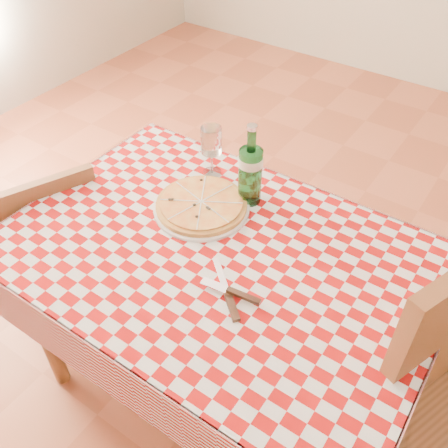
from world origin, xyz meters
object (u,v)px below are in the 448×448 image
(chair_far, at_px, (54,240))
(water_bottle, at_px, (251,165))
(dining_table, at_px, (218,274))
(wine_glass, at_px, (212,151))
(pizza_plate, at_px, (201,204))

(chair_far, distance_m, water_bottle, 0.88)
(dining_table, height_order, water_bottle, water_bottle)
(dining_table, distance_m, water_bottle, 0.36)
(water_bottle, bearing_deg, wine_glass, 164.47)
(chair_far, distance_m, wine_glass, 0.74)
(chair_far, xyz_separation_m, wine_glass, (0.49, 0.39, 0.39))
(dining_table, bearing_deg, chair_far, -173.95)
(chair_far, bearing_deg, pizza_plate, -136.63)
(chair_far, xyz_separation_m, water_bottle, (0.68, 0.34, 0.44))
(pizza_plate, relative_size, wine_glass, 1.71)
(chair_far, height_order, pizza_plate, chair_far)
(dining_table, height_order, pizza_plate, pizza_plate)
(chair_far, bearing_deg, dining_table, -150.69)
(chair_far, xyz_separation_m, pizza_plate, (0.58, 0.21, 0.31))
(pizza_plate, bearing_deg, dining_table, -39.73)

